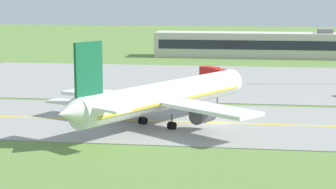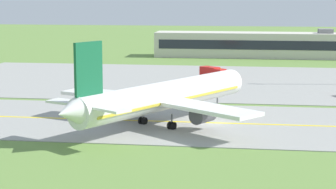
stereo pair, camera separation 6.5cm
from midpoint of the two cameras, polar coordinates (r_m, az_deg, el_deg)
ground_plane at (r=88.78m, az=4.24°, el=-2.67°), size 500.00×500.00×0.00m
taxiway_strip at (r=88.77m, az=4.24°, el=-2.64°), size 240.00×28.00×0.10m
apron_pad at (r=130.02m, az=9.92°, el=1.12°), size 140.00×52.00×0.10m
taxiway_centreline at (r=88.76m, az=4.24°, el=-2.61°), size 220.00×0.60×0.01m
airplane_lead at (r=86.61m, az=-0.37°, el=-0.17°), size 29.93×35.96×12.70m
service_truck_baggage at (r=133.05m, az=4.15°, el=2.07°), size 5.96×5.35×2.60m
terminal_building at (r=178.56m, az=9.89°, el=4.50°), size 68.23×9.60×8.25m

